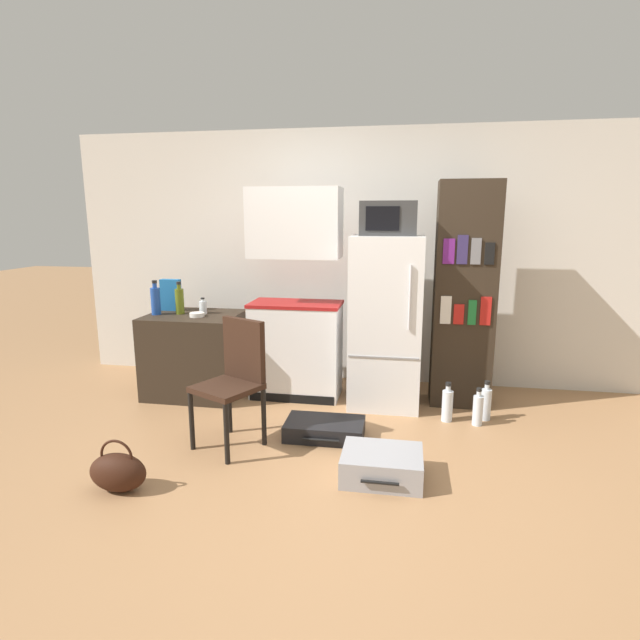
# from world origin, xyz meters

# --- Properties ---
(ground_plane) EXTENTS (24.00, 24.00, 0.00)m
(ground_plane) POSITION_xyz_m (0.00, 0.00, 0.00)
(ground_plane) COLOR #A3754C
(wall_back) EXTENTS (6.40, 0.10, 2.48)m
(wall_back) POSITION_xyz_m (0.20, 2.00, 1.24)
(wall_back) COLOR silver
(wall_back) RESTS_ON ground_plane
(side_table) EXTENTS (0.83, 0.68, 0.76)m
(side_table) POSITION_xyz_m (-1.53, 1.26, 0.38)
(side_table) COLOR #2D2319
(side_table) RESTS_ON ground_plane
(kitchen_hutch) EXTENTS (0.83, 0.45, 1.90)m
(kitchen_hutch) POSITION_xyz_m (-0.58, 1.38, 0.87)
(kitchen_hutch) COLOR white
(kitchen_hutch) RESTS_ON ground_plane
(refrigerator) EXTENTS (0.61, 0.61, 1.49)m
(refrigerator) POSITION_xyz_m (0.24, 1.31, 0.75)
(refrigerator) COLOR white
(refrigerator) RESTS_ON ground_plane
(microwave) EXTENTS (0.47, 0.35, 0.28)m
(microwave) POSITION_xyz_m (0.24, 1.31, 1.64)
(microwave) COLOR #333333
(microwave) RESTS_ON refrigerator
(bookshelf) EXTENTS (0.51, 0.34, 1.95)m
(bookshelf) POSITION_xyz_m (0.90, 1.43, 0.98)
(bookshelf) COLOR #2D2319
(bookshelf) RESTS_ON ground_plane
(bottle_blue_soda) EXTENTS (0.09, 0.09, 0.32)m
(bottle_blue_soda) POSITION_xyz_m (-1.86, 1.19, 0.90)
(bottle_blue_soda) COLOR #1E47A3
(bottle_blue_soda) RESTS_ON side_table
(bottle_olive_oil) EXTENTS (0.08, 0.08, 0.30)m
(bottle_olive_oil) POSITION_xyz_m (-1.66, 1.26, 0.89)
(bottle_olive_oil) COLOR #566619
(bottle_olive_oil) RESTS_ON side_table
(bottle_clear_short) EXTENTS (0.07, 0.07, 0.15)m
(bottle_clear_short) POSITION_xyz_m (-1.45, 1.30, 0.83)
(bottle_clear_short) COLOR silver
(bottle_clear_short) RESTS_ON side_table
(bowl) EXTENTS (0.13, 0.13, 0.04)m
(bowl) POSITION_xyz_m (-1.45, 1.16, 0.78)
(bowl) COLOR silver
(bowl) RESTS_ON side_table
(cereal_box) EXTENTS (0.19, 0.07, 0.30)m
(cereal_box) POSITION_xyz_m (-1.82, 1.41, 0.91)
(cereal_box) COLOR #1E66A8
(cereal_box) RESTS_ON side_table
(chair) EXTENTS (0.54, 0.54, 0.93)m
(chair) POSITION_xyz_m (-0.79, 0.31, 0.55)
(chair) COLOR black
(chair) RESTS_ON ground_plane
(suitcase_large_flat) EXTENTS (0.60, 0.39, 0.13)m
(suitcase_large_flat) POSITION_xyz_m (-0.17, 0.51, 0.06)
(suitcase_large_flat) COLOR black
(suitcase_large_flat) RESTS_ON ground_plane
(suitcase_small_flat) EXTENTS (0.51, 0.43, 0.18)m
(suitcase_small_flat) POSITION_xyz_m (0.29, -0.03, 0.09)
(suitcase_small_flat) COLOR #99999E
(suitcase_small_flat) RESTS_ON ground_plane
(handbag) EXTENTS (0.36, 0.20, 0.33)m
(handbag) POSITION_xyz_m (-1.29, -0.46, 0.12)
(handbag) COLOR #33190F
(handbag) RESTS_ON ground_plane
(water_bottle_front) EXTENTS (0.09, 0.09, 0.33)m
(water_bottle_front) POSITION_xyz_m (0.77, 0.99, 0.14)
(water_bottle_front) COLOR silver
(water_bottle_front) RESTS_ON ground_plane
(water_bottle_middle) EXTENTS (0.08, 0.08, 0.31)m
(water_bottle_middle) POSITION_xyz_m (1.00, 0.94, 0.13)
(water_bottle_middle) COLOR silver
(water_bottle_middle) RESTS_ON ground_plane
(water_bottle_back) EXTENTS (0.09, 0.09, 0.33)m
(water_bottle_back) POSITION_xyz_m (1.08, 1.07, 0.14)
(water_bottle_back) COLOR silver
(water_bottle_back) RESTS_ON ground_plane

